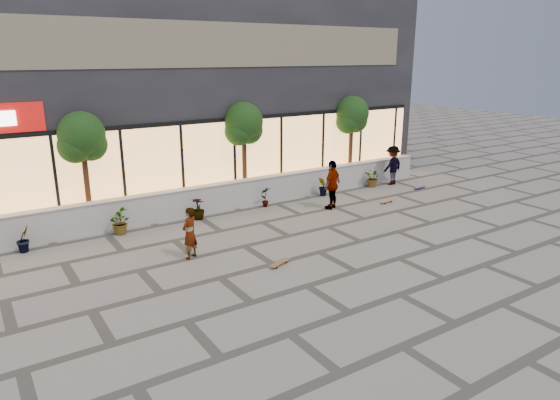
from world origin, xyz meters
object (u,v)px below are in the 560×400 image
skater_right_far (392,165)px  tree_midwest (82,140)px  skateboard_right_far (420,187)px  skater_center (190,233)px  skateboard_right_near (387,201)px  tree_east (352,117)px  skater_right_near (332,185)px  tree_mideast (244,126)px  skateboard_center (280,263)px

skater_right_far → tree_midwest: bearing=-14.8°
skateboard_right_far → skater_right_far: bearing=107.5°
skater_center → skateboard_right_near: (8.74, 0.96, -0.69)m
skateboard_right_far → tree_east: bearing=119.1°
tree_midwest → skateboard_right_far: size_ratio=5.34×
skater_center → skateboard_right_near: 8.82m
tree_east → skater_center: (-9.74, -4.39, -2.23)m
skater_right_near → tree_mideast: bearing=-76.4°
tree_east → skateboard_right_near: bearing=-106.2°
skater_right_far → skateboard_center: bearing=19.3°
skater_center → skateboard_center: 2.71m
tree_midwest → tree_east: size_ratio=1.00×
tree_mideast → skater_right_near: bearing=-52.0°
tree_east → skater_center: 10.92m
tree_midwest → skateboard_right_near: 11.43m
skater_right_far → skateboard_right_near: (-2.28, -2.03, -0.81)m
tree_east → skater_right_near: bearing=-139.5°
tree_mideast → skater_center: (-4.24, -4.39, -2.23)m
skater_center → skateboard_right_near: size_ratio=2.13×
skater_right_near → skateboard_right_near: bearing=140.5°
tree_mideast → skateboard_center: (-2.38, -6.23, -2.91)m
tree_mideast → skateboard_right_far: tree_mideast is taller
tree_midwest → skateboard_right_near: size_ratio=5.49×
tree_midwest → skater_right_near: (8.20, -2.82, -2.05)m
tree_midwest → tree_east: bearing=0.0°
skateboard_right_near → skateboard_right_far: 2.92m
tree_mideast → skater_center: bearing=-134.0°
skateboard_center → skateboard_right_far: 10.34m
tree_east → skateboard_center: bearing=-141.7°
skater_right_far → tree_mideast: bearing=-20.2°
tree_midwest → skateboard_right_far: tree_midwest is taller
skateboard_right_far → skateboard_center: bearing=-165.0°
skater_right_near → skateboard_right_far: bearing=157.8°
tree_east → skater_center: tree_east is taller
skater_right_far → skater_center: bearing=6.7°
tree_mideast → skater_center: tree_mideast is taller
skater_right_near → skateboard_center: bearing=12.2°
skater_right_near → skateboard_right_near: skater_right_near is taller
skater_right_far → skateboard_right_far: 1.55m
skateboard_center → skateboard_right_near: skateboard_center is taller
tree_east → skater_right_far: tree_east is taller
skater_right_far → skateboard_right_far: skater_right_far is taller
tree_east → skater_center: bearing=-155.8°
skater_right_near → skateboard_right_near: (2.30, -0.62, -0.87)m
tree_mideast → skateboard_center: size_ratio=5.04×
skater_center → skateboard_right_far: bearing=158.1°
tree_mideast → skateboard_right_far: 8.28m
tree_east → skateboard_center: tree_east is taller
skater_right_near → skateboard_right_near: 2.53m
tree_east → skater_right_far: size_ratio=2.23×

